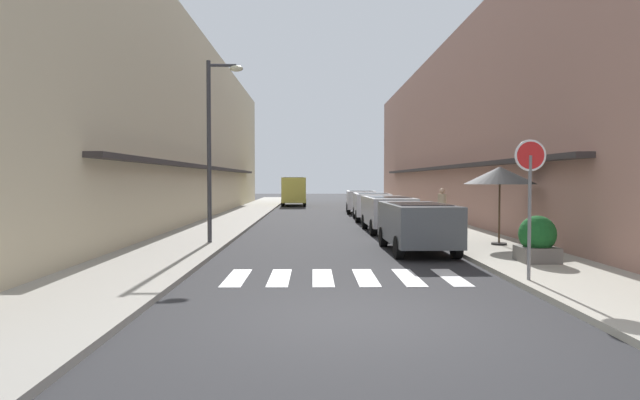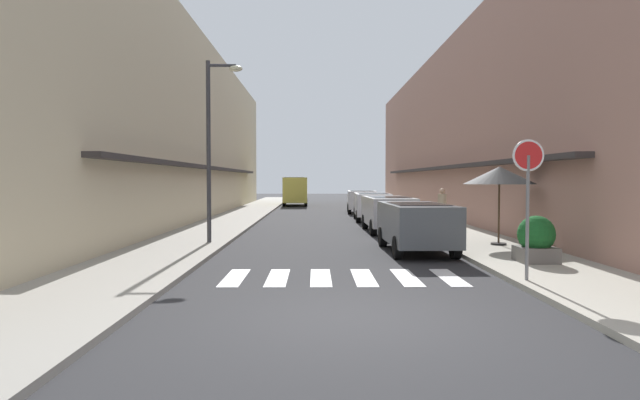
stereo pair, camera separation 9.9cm
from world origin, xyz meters
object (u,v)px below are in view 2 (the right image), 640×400
Objects in this scene: delivery_van at (295,189)px; street_lamp at (214,133)px; parked_car_distant at (361,199)px; cafe_umbrella at (499,176)px; parked_car_far at (372,203)px; parked_car_near at (416,222)px; pedestrian_walking_near at (442,208)px; planter_corner at (536,240)px; parked_car_mid at (388,210)px; round_street_sign at (528,172)px.

delivery_van is 0.92× the size of street_lamp.
cafe_umbrella is at bearing -81.42° from parked_car_distant.
parked_car_distant is 0.74× the size of delivery_van.
delivery_van is (-4.69, 17.06, 0.48)m from parked_car_far.
parked_car_far and parked_car_distant have the same top height.
pedestrian_walking_near is (2.10, 5.73, 0.10)m from parked_car_near.
planter_corner is (2.49, -22.00, -0.25)m from parked_car_distant.
cafe_umbrella is at bearing -4.82° from street_lamp.
cafe_umbrella is at bearing -76.81° from parked_car_far.
pedestrian_walking_near is (6.78, -24.08, -0.39)m from delivery_van.
cafe_umbrella is at bearing 18.39° from parked_car_near.
delivery_van is at bearing 101.30° from parked_car_mid.
street_lamp reaches higher than delivery_van.
parked_car_mid is 6.24m from cafe_umbrella.
cafe_umbrella reaches higher than parked_car_mid.
delivery_van is 3.20× the size of pedestrian_walking_near.
cafe_umbrella is (1.46, 6.08, -0.02)m from round_street_sign.
round_street_sign is 1.17× the size of cafe_umbrella.
street_lamp reaches higher than planter_corner.
round_street_sign reaches higher than cafe_umbrella.
parked_car_far is 3.88× the size of planter_corner.
pedestrian_walking_near is at bearing -16.26° from parked_car_mid.
cafe_umbrella reaches higher than parked_car_distant.
round_street_sign is at bearing -41.93° from street_lamp.
planter_corner is (2.49, -9.05, -0.25)m from parked_car_mid.
pedestrian_walking_near is at bearing 92.68° from planter_corner.
parked_car_mid is 1.55× the size of round_street_sign.
parked_car_distant is 3.50× the size of planter_corner.
parked_car_mid is at bearing 105.39° from planter_corner.
delivery_van is at bearing 114.03° from parked_car_distant.
round_street_sign is (1.31, -17.91, 1.40)m from parked_car_far.
parked_car_near is 2.52× the size of pedestrian_walking_near.
parked_car_mid is at bearing -90.00° from parked_car_far.
delivery_van is (-4.69, 23.47, 0.48)m from parked_car_mid.
round_street_sign is at bearing -83.50° from parked_car_mid.
delivery_van is 35.49m from round_street_sign.
parked_car_far is at bearing -134.41° from pedestrian_walking_near.
cafe_umbrella reaches higher than planter_corner.
round_street_sign is at bearing -75.75° from parked_car_near.
planter_corner is at bearing -47.41° from parked_car_near.
parked_car_near is 1.74× the size of cafe_umbrella.
parked_car_near is 1.06× the size of parked_car_distant.
planter_corner is at bearing -26.54° from street_lamp.
delivery_van is (-4.69, 10.52, 0.49)m from parked_car_distant.
cafe_umbrella reaches higher than parked_car_near.
parked_car_distant is 13.72m from pedestrian_walking_near.
parked_car_distant is 2.38× the size of pedestrian_walking_near.
round_street_sign is at bearing -115.71° from planter_corner.
parked_car_distant is (0.00, 12.95, -0.00)m from parked_car_mid.
planter_corner is (2.49, -15.46, -0.25)m from parked_car_far.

